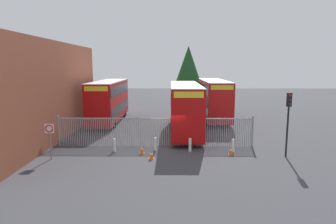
# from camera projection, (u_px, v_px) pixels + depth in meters

# --- Properties ---
(ground_plane) EXTENTS (100.00, 100.00, 0.00)m
(ground_plane) POSITION_uv_depth(u_px,v_px,m) (168.00, 125.00, 30.10)
(ground_plane) COLOR #3D3D42
(depot_building_brick) EXTENTS (8.48, 19.94, 7.95)m
(depot_building_brick) POSITION_uv_depth(u_px,v_px,m) (9.00, 91.00, 23.77)
(depot_building_brick) COLOR brown
(depot_building_brick) RESTS_ON ground
(palisade_fence) EXTENTS (14.70, 0.14, 2.35)m
(palisade_fence) POSITION_uv_depth(u_px,v_px,m) (155.00, 131.00, 22.03)
(palisade_fence) COLOR gray
(palisade_fence) RESTS_ON ground
(double_decker_bus_near_gate) EXTENTS (2.54, 10.81, 4.42)m
(double_decker_bus_near_gate) POSITION_uv_depth(u_px,v_px,m) (185.00, 106.00, 26.33)
(double_decker_bus_near_gate) COLOR #B70C0C
(double_decker_bus_near_gate) RESTS_ON ground
(double_decker_bus_behind_fence_left) EXTENTS (2.54, 10.81, 4.42)m
(double_decker_bus_behind_fence_left) POSITION_uv_depth(u_px,v_px,m) (214.00, 98.00, 33.30)
(double_decker_bus_behind_fence_left) COLOR red
(double_decker_bus_behind_fence_left) RESTS_ON ground
(double_decker_bus_behind_fence_right) EXTENTS (2.54, 10.81, 4.42)m
(double_decker_bus_behind_fence_right) POSITION_uv_depth(u_px,v_px,m) (109.00, 99.00, 31.70)
(double_decker_bus_behind_fence_right) COLOR #B70C0C
(double_decker_bus_behind_fence_right) RESTS_ON ground
(bollard_near_left) EXTENTS (0.20, 0.20, 0.95)m
(bollard_near_left) POSITION_uv_depth(u_px,v_px,m) (115.00, 145.00, 20.73)
(bollard_near_left) COLOR silver
(bollard_near_left) RESTS_ON ground
(bollard_center_front) EXTENTS (0.20, 0.20, 0.95)m
(bollard_center_front) POSITION_uv_depth(u_px,v_px,m) (155.00, 144.00, 21.00)
(bollard_center_front) COLOR silver
(bollard_center_front) RESTS_ON ground
(bollard_near_right) EXTENTS (0.20, 0.20, 0.95)m
(bollard_near_right) POSITION_uv_depth(u_px,v_px,m) (190.00, 145.00, 20.79)
(bollard_near_right) COLOR silver
(bollard_near_right) RESTS_ON ground
(bollard_far_right) EXTENTS (0.20, 0.20, 0.95)m
(bollard_far_right) POSITION_uv_depth(u_px,v_px,m) (233.00, 145.00, 20.66)
(bollard_far_right) COLOR silver
(bollard_far_right) RESTS_ON ground
(traffic_cone_by_gate) EXTENTS (0.34, 0.34, 0.59)m
(traffic_cone_by_gate) POSITION_uv_depth(u_px,v_px,m) (231.00, 151.00, 20.08)
(traffic_cone_by_gate) COLOR orange
(traffic_cone_by_gate) RESTS_ON ground
(traffic_cone_mid_forecourt) EXTENTS (0.34, 0.34, 0.59)m
(traffic_cone_mid_forecourt) POSITION_uv_depth(u_px,v_px,m) (142.00, 149.00, 20.34)
(traffic_cone_mid_forecourt) COLOR orange
(traffic_cone_mid_forecourt) RESTS_ON ground
(traffic_cone_near_kerb) EXTENTS (0.34, 0.34, 0.59)m
(traffic_cone_near_kerb) POSITION_uv_depth(u_px,v_px,m) (151.00, 155.00, 19.13)
(traffic_cone_near_kerb) COLOR orange
(traffic_cone_near_kerb) RESTS_ON ground
(speed_limit_sign_post) EXTENTS (0.60, 0.14, 2.40)m
(speed_limit_sign_post) POSITION_uv_depth(u_px,v_px,m) (50.00, 133.00, 18.85)
(speed_limit_sign_post) COLOR slate
(speed_limit_sign_post) RESTS_ON ground
(traffic_light_kerbside) EXTENTS (0.28, 0.33, 4.30)m
(traffic_light_kerbside) POSITION_uv_depth(u_px,v_px,m) (288.00, 113.00, 19.15)
(traffic_light_kerbside) COLOR black
(traffic_light_kerbside) RESTS_ON ground
(tree_tall_back) EXTENTS (3.97, 3.97, 8.05)m
(tree_tall_back) POSITION_uv_depth(u_px,v_px,m) (189.00, 71.00, 49.68)
(tree_tall_back) COLOR #4C3823
(tree_tall_back) RESTS_ON ground
(tree_short_side) EXTENTS (4.70, 4.70, 9.36)m
(tree_short_side) POSITION_uv_depth(u_px,v_px,m) (188.00, 66.00, 49.91)
(tree_short_side) COLOR #4C3823
(tree_short_side) RESTS_ON ground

